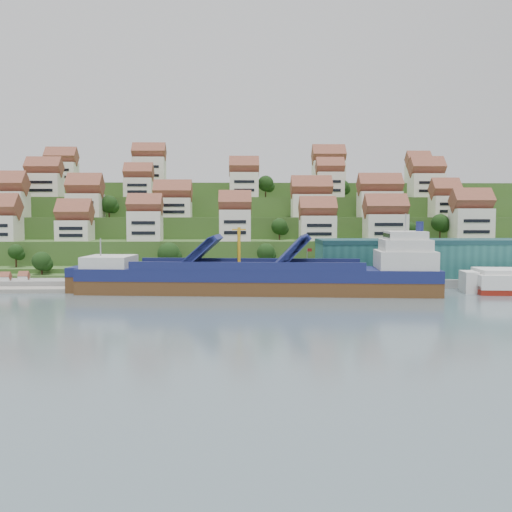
{
  "coord_description": "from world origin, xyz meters",
  "views": [
    {
      "loc": [
        0.59,
        -134.12,
        18.36
      ],
      "look_at": [
        5.1,
        14.0,
        8.0
      ],
      "focal_mm": 40.0,
      "sensor_mm": 36.0,
      "label": 1
    }
  ],
  "objects": [
    {
      "name": "flagpole",
      "position": [
        18.11,
        10.0,
        6.88
      ],
      "size": [
        1.28,
        0.16,
        8.0
      ],
      "color": "gray",
      "rests_on": "quay"
    },
    {
      "name": "pebble_beach",
      "position": [
        -58.0,
        12.0,
        0.5
      ],
      "size": [
        45.0,
        20.0,
        1.0
      ],
      "primitive_type": "cube",
      "color": "gray",
      "rests_on": "ground"
    },
    {
      "name": "warehouse",
      "position": [
        52.0,
        17.0,
        7.2
      ],
      "size": [
        60.0,
        15.0,
        10.0
      ],
      "primitive_type": "cube",
      "color": "#235F5C",
      "rests_on": "quay"
    },
    {
      "name": "ground",
      "position": [
        0.0,
        0.0,
        0.0
      ],
      "size": [
        300.0,
        300.0,
        0.0
      ],
      "primitive_type": "plane",
      "color": "slate",
      "rests_on": "ground"
    },
    {
      "name": "cargo_ship",
      "position": [
        7.35,
        0.81,
        3.53
      ],
      "size": [
        85.5,
        20.88,
        18.86
      ],
      "rotation": [
        0.0,
        0.0,
        -0.09
      ],
      "color": "#56351A",
      "rests_on": "ground"
    },
    {
      "name": "hillside",
      "position": [
        0.0,
        103.55,
        10.66
      ],
      "size": [
        260.0,
        128.0,
        31.0
      ],
      "color": "#2D4C1E",
      "rests_on": "ground"
    },
    {
      "name": "hillside_village",
      "position": [
        1.14,
        59.86,
        23.96
      ],
      "size": [
        158.95,
        61.89,
        29.77
      ],
      "color": "white",
      "rests_on": "ground"
    },
    {
      "name": "hillside_trees",
      "position": [
        -0.03,
        46.7,
        17.23
      ],
      "size": [
        130.99,
        61.76,
        30.14
      ],
      "color": "#193812",
      "rests_on": "ground"
    },
    {
      "name": "quay",
      "position": [
        20.0,
        15.0,
        1.1
      ],
      "size": [
        180.0,
        14.0,
        2.2
      ],
      "primitive_type": "cube",
      "color": "gray",
      "rests_on": "ground"
    }
  ]
}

